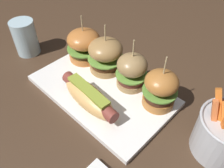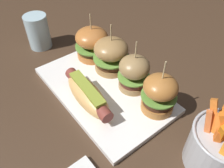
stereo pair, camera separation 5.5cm
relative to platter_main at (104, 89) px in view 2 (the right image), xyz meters
name	(u,v)px [view 2 (the right image)]	position (x,y,z in m)	size (l,w,h in m)	color
ground_plane	(104,91)	(0.00, 0.00, -0.01)	(3.00, 3.00, 0.00)	#422D1E
platter_main	(104,89)	(0.00, 0.00, 0.00)	(0.37, 0.22, 0.01)	white
hot_dog	(88,94)	(0.02, -0.06, 0.03)	(0.18, 0.07, 0.05)	#DFA860
slider_far_left	(92,43)	(-0.13, 0.06, 0.05)	(0.10, 0.10, 0.14)	#BD6E31
slider_center_left	(111,55)	(-0.05, 0.06, 0.06)	(0.10, 0.10, 0.14)	#A37945
slider_center_right	(134,73)	(0.04, 0.06, 0.06)	(0.08, 0.08, 0.14)	#9E7B4C
slider_far_right	(159,94)	(0.14, 0.06, 0.06)	(0.08, 0.08, 0.14)	#B16E31
fries_bucket	(219,147)	(0.30, 0.05, 0.05)	(0.12, 0.12, 0.15)	#B7BABF
water_glass	(38,32)	(-0.30, -0.04, 0.05)	(0.07, 0.07, 0.11)	silver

